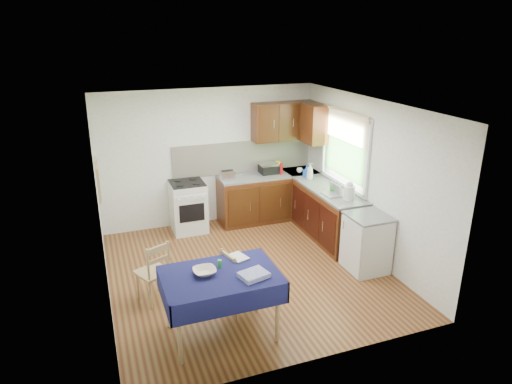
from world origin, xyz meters
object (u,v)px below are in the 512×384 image
object	(u,v)px
dining_table	(221,282)
chair_far	(154,270)
kettle	(349,191)
chair_near	(237,280)
sandwich_press	(269,168)
dish_rack	(336,193)
toaster	(227,175)

from	to	relation	value
dining_table	chair_far	xyz separation A→B (m)	(-0.63, 0.99, -0.24)
dining_table	kettle	distance (m)	2.92
chair_near	sandwich_press	size ratio (longest dim) A/B	2.60
chair_near	chair_far	bearing A→B (deg)	43.46
chair_far	kettle	bearing A→B (deg)	163.25
dining_table	dish_rack	world-z (taller)	dish_rack
chair_far	sandwich_press	distance (m)	3.34
toaster	chair_far	bearing A→B (deg)	-119.90
chair_near	toaster	bearing A→B (deg)	-28.79
dining_table	toaster	distance (m)	3.20
dish_rack	kettle	bearing A→B (deg)	-79.10
dining_table	toaster	world-z (taller)	toaster
kettle	sandwich_press	bearing A→B (deg)	111.47
dish_rack	kettle	distance (m)	0.30
kettle	chair_near	bearing A→B (deg)	-155.19
toaster	dish_rack	world-z (taller)	same
dining_table	dish_rack	bearing A→B (deg)	49.06
chair_far	chair_near	size ratio (longest dim) A/B	1.01
chair_far	chair_near	bearing A→B (deg)	123.35
chair_near	kettle	world-z (taller)	kettle
toaster	sandwich_press	bearing A→B (deg)	17.28
kettle	chair_far	bearing A→B (deg)	-172.33
dish_rack	kettle	xyz separation A→B (m)	(0.09, -0.26, 0.11)
chair_far	sandwich_press	xyz separation A→B (m)	(2.48, 2.17, 0.53)
toaster	sandwich_press	xyz separation A→B (m)	(0.85, 0.13, 0.01)
sandwich_press	kettle	bearing A→B (deg)	-76.36
sandwich_press	dish_rack	size ratio (longest dim) A/B	0.82
toaster	dish_rack	bearing A→B (deg)	-34.16
dish_rack	kettle	size ratio (longest dim) A/B	1.37
kettle	dish_rack	bearing A→B (deg)	107.97
chair_far	chair_near	xyz separation A→B (m)	(0.95, -0.60, -0.00)
chair_near	sandwich_press	xyz separation A→B (m)	(1.53, 2.76, 0.54)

